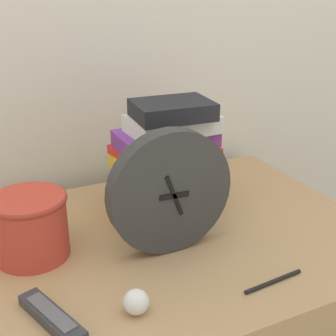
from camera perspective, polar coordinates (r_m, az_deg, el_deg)
wall_back at (r=1.27m, az=-12.38°, el=17.72°), size 6.00×0.04×2.40m
desk_clock at (r=0.95m, az=0.30°, el=-2.99°), size 0.27×0.04×0.27m
book_stack at (r=1.13m, az=-0.31°, el=1.18°), size 0.26×0.22×0.28m
basket at (r=0.99m, az=-16.48°, el=-6.61°), size 0.16×0.16×0.13m
tv_remote at (r=0.84m, az=-13.99°, el=-17.23°), size 0.09×0.16×0.02m
crumpled_paper_ball at (r=0.83m, az=-3.92°, el=-15.98°), size 0.04×0.04×0.04m
pen at (r=0.93m, az=12.71°, el=-13.34°), size 0.13×0.02×0.01m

